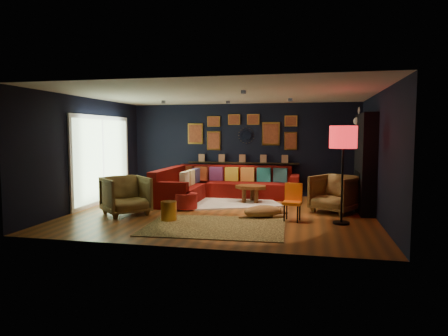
% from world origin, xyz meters
% --- Properties ---
extents(floor, '(6.50, 6.50, 0.00)m').
position_xyz_m(floor, '(0.00, 0.00, 0.00)').
color(floor, '#934F1E').
rests_on(floor, ground).
extents(room_walls, '(6.50, 6.50, 6.50)m').
position_xyz_m(room_walls, '(0.00, 0.00, 1.59)').
color(room_walls, black).
rests_on(room_walls, ground).
extents(sectional, '(3.41, 2.69, 0.86)m').
position_xyz_m(sectional, '(-0.61, 1.81, 0.32)').
color(sectional, '#6B0E08').
rests_on(sectional, ground).
extents(ledge, '(3.20, 0.12, 0.04)m').
position_xyz_m(ledge, '(0.00, 2.68, 0.92)').
color(ledge, black).
rests_on(ledge, room_walls).
extents(gallery_wall, '(3.15, 0.04, 1.02)m').
position_xyz_m(gallery_wall, '(-0.01, 2.72, 1.81)').
color(gallery_wall, '#C5872E').
rests_on(gallery_wall, room_walls).
extents(sunburst_mirror, '(0.47, 0.16, 0.47)m').
position_xyz_m(sunburst_mirror, '(0.10, 2.72, 1.70)').
color(sunburst_mirror, silver).
rests_on(sunburst_mirror, room_walls).
extents(fireplace, '(0.31, 1.60, 2.20)m').
position_xyz_m(fireplace, '(3.09, 0.90, 1.02)').
color(fireplace, black).
rests_on(fireplace, ground).
extents(deer_head, '(0.50, 0.28, 0.45)m').
position_xyz_m(deer_head, '(3.14, 1.40, 2.05)').
color(deer_head, white).
rests_on(deer_head, fireplace).
extents(sliding_door, '(0.06, 2.80, 2.20)m').
position_xyz_m(sliding_door, '(-3.22, 0.60, 1.10)').
color(sliding_door, white).
rests_on(sliding_door, ground).
extents(ceiling_spots, '(3.30, 2.50, 0.06)m').
position_xyz_m(ceiling_spots, '(-0.00, 0.80, 2.56)').
color(ceiling_spots, black).
rests_on(ceiling_spots, room_walls).
extents(shag_rug, '(3.00, 2.65, 0.03)m').
position_xyz_m(shag_rug, '(-0.20, 1.30, 0.02)').
color(shag_rug, silver).
rests_on(shag_rug, ground).
extents(leopard_rug, '(2.70, 1.99, 0.01)m').
position_xyz_m(leopard_rug, '(0.15, -1.32, 0.01)').
color(leopard_rug, tan).
rests_on(leopard_rug, ground).
extents(coffee_table, '(0.91, 0.74, 0.41)m').
position_xyz_m(coffee_table, '(0.44, 1.39, 0.36)').
color(coffee_table, '#5B3613').
rests_on(coffee_table, shag_rug).
extents(pouf, '(0.53, 0.53, 0.34)m').
position_xyz_m(pouf, '(-0.90, 0.20, 0.21)').
color(pouf, maroon).
rests_on(pouf, shag_rug).
extents(armchair_left, '(1.22, 1.22, 0.92)m').
position_xyz_m(armchair_left, '(-2.00, -0.62, 0.46)').
color(armchair_left, tan).
rests_on(armchair_left, ground).
extents(armchair_right, '(1.20, 1.19, 0.92)m').
position_xyz_m(armchair_right, '(2.45, 0.60, 0.46)').
color(armchair_right, tan).
rests_on(armchair_right, ground).
extents(gold_stool, '(0.32, 0.32, 0.40)m').
position_xyz_m(gold_stool, '(-0.89, -1.00, 0.20)').
color(gold_stool, '#C5872E').
rests_on(gold_stool, ground).
extents(orange_chair, '(0.40, 0.40, 0.76)m').
position_xyz_m(orange_chair, '(1.56, -0.46, 0.44)').
color(orange_chair, black).
rests_on(orange_chair, ground).
extents(floor_lamp, '(0.52, 0.52, 1.91)m').
position_xyz_m(floor_lamp, '(2.50, -0.56, 1.62)').
color(floor_lamp, black).
rests_on(floor_lamp, ground).
extents(dog, '(1.22, 0.93, 0.35)m').
position_xyz_m(dog, '(0.94, -0.33, 0.19)').
color(dog, '#A1693F').
rests_on(dog, leopard_rug).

